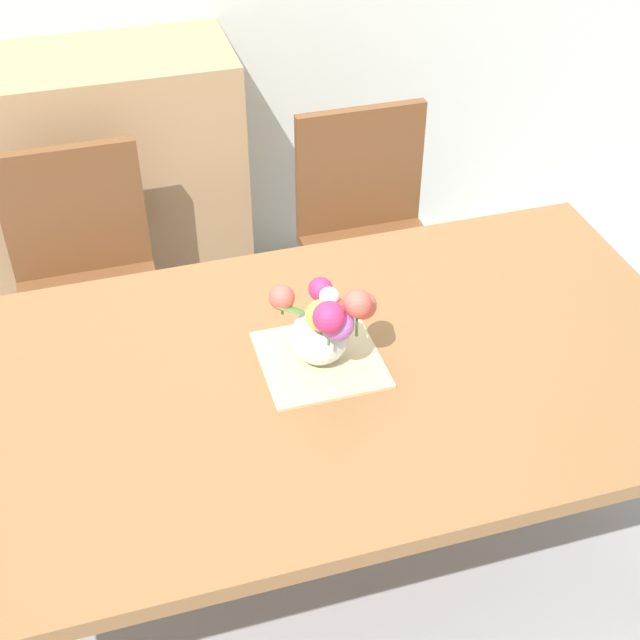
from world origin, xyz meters
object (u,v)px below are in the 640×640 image
object	(u,v)px
dining_table	(304,399)
chair_right	(369,231)
flower_vase	(325,323)
dresser	(37,207)
chair_left	(86,277)

from	to	relation	value
dining_table	chair_right	bearing A→B (deg)	61.79
dining_table	chair_right	distance (m)	0.96
dining_table	chair_right	xyz separation A→B (m)	(0.45, 0.84, -0.15)
dining_table	flower_vase	size ratio (longest dim) A/B	8.10
flower_vase	dresser	bearing A→B (deg)	115.65
chair_right	flower_vase	xyz separation A→B (m)	(-0.40, -0.82, 0.35)
flower_vase	chair_right	bearing A→B (deg)	64.35
dining_table	flower_vase	world-z (taller)	flower_vase
dining_table	chair_left	size ratio (longest dim) A/B	2.09
dresser	flower_vase	distance (m)	1.50
chair_right	flower_vase	world-z (taller)	flower_vase
chair_right	flower_vase	bearing A→B (deg)	64.35
chair_right	dining_table	bearing A→B (deg)	61.79
chair_right	flower_vase	size ratio (longest dim) A/B	3.87
chair_left	chair_right	xyz separation A→B (m)	(0.90, 0.00, 0.00)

